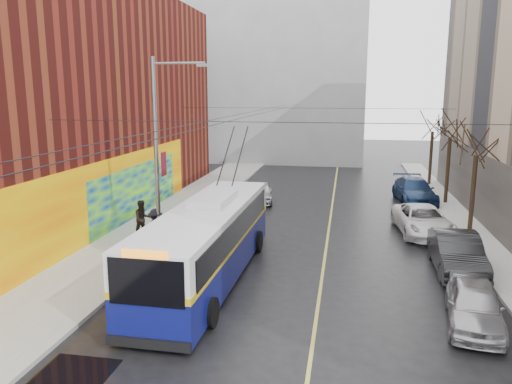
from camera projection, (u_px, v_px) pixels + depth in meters
ground at (249, 382)px, 13.06m from camera, size 140.00×140.00×0.00m
sidewalk_left at (143, 236)px, 26.02m from camera, size 4.00×60.00×0.15m
sidewalk_right at (490, 254)px, 23.05m from camera, size 2.00×60.00×0.15m
lane_line at (328, 236)px, 26.30m from camera, size 0.12×50.00×0.01m
building_left at (17, 100)px, 27.99m from camera, size 12.11×36.00×14.00m
building_far at (273, 78)px, 55.74m from camera, size 20.50×12.10×18.00m
streetlight_pole at (159, 150)px, 22.83m from camera, size 2.65×0.60×9.00m
catenary_wires at (255, 115)px, 26.52m from camera, size 18.00×60.00×0.22m
tree_near at (477, 140)px, 25.94m from camera, size 3.20×3.20×6.40m
tree_mid at (451, 126)px, 32.64m from camera, size 3.20×3.20×6.68m
tree_far at (433, 122)px, 39.41m from camera, size 3.20×3.20×6.57m
pigeons_flying at (233, 107)px, 21.07m from camera, size 4.59×1.59×1.08m
trolleybus at (207, 241)px, 19.86m from camera, size 3.01×12.28×5.79m
parked_car_a at (474, 305)px, 16.05m from camera, size 2.25×4.35×1.41m
parked_car_b at (457, 253)px, 20.85m from camera, size 1.83×5.06×1.66m
parked_car_c at (423, 220)px, 26.50m from camera, size 3.05×5.67×1.51m
parked_car_d at (414, 191)px, 34.14m from camera, size 2.82×5.85×1.64m
following_car at (261, 192)px, 34.32m from camera, size 2.18×4.21×1.37m
pedestrian_a at (156, 229)px, 24.23m from camera, size 0.45×0.61×1.53m
pedestrian_b at (143, 219)px, 25.36m from camera, size 1.18×1.17×1.93m
pedestrian_c at (156, 228)px, 23.71m from camera, size 1.22×1.41×1.89m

